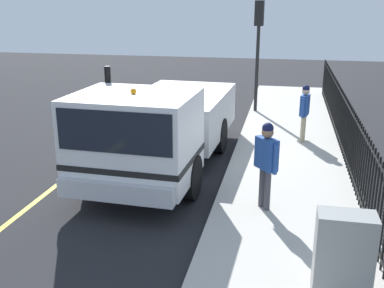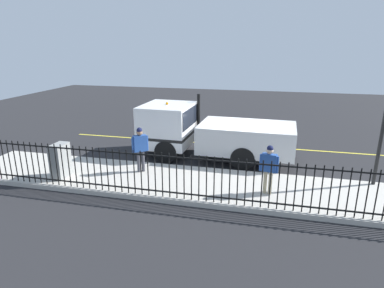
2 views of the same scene
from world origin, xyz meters
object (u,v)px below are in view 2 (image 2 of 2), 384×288
work_truck (202,130)px  traffic_cone (228,139)px  pedestrian_distant (269,165)px  worker_standing (140,145)px  utility_cabinet (60,161)px

work_truck → traffic_cone: size_ratio=12.21×
work_truck → pedestrian_distant: size_ratio=4.15×
pedestrian_distant → traffic_cone: (-5.59, -2.02, -0.88)m
work_truck → worker_standing: size_ratio=3.94×
work_truck → traffic_cone: 2.53m
work_truck → traffic_cone: work_truck is taller
utility_cabinet → traffic_cone: size_ratio=2.24×
work_truck → utility_cabinet: (3.76, -4.38, -0.45)m
worker_standing → utility_cabinet: size_ratio=1.38×
utility_cabinet → traffic_cone: bearing=138.4°
pedestrian_distant → utility_cabinet: bearing=-166.0°
work_truck → worker_standing: (2.60, -1.78, -0.02)m
utility_cabinet → traffic_cone: (-5.93, 5.26, -0.51)m
worker_standing → pedestrian_distant: bearing=-49.2°
pedestrian_distant → utility_cabinet: size_ratio=1.31×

